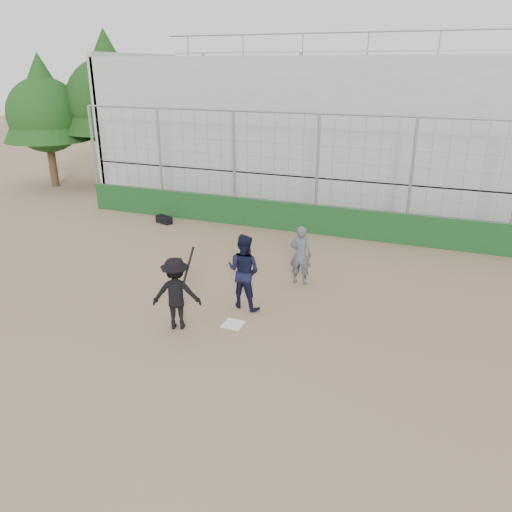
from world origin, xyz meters
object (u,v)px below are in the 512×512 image
(umpire, at_px, (300,258))
(equipment_bag, at_px, (164,219))
(batter_at_plate, at_px, (176,293))
(catcher_crouched, at_px, (244,283))

(umpire, bearing_deg, equipment_bag, -28.19)
(batter_at_plate, relative_size, catcher_crouched, 1.46)
(catcher_crouched, xyz_separation_m, umpire, (0.84, 1.85, 0.10))
(catcher_crouched, xyz_separation_m, equipment_bag, (-5.35, 5.23, -0.48))
(catcher_crouched, relative_size, umpire, 0.86)
(batter_at_plate, relative_size, equipment_bag, 2.57)
(catcher_crouched, distance_m, equipment_bag, 7.50)
(catcher_crouched, bearing_deg, equipment_bag, 135.65)
(umpire, relative_size, equipment_bag, 2.04)
(umpire, xyz_separation_m, equipment_bag, (-6.19, 3.38, -0.58))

